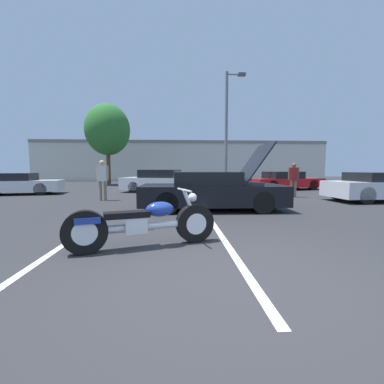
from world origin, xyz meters
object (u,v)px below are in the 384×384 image
object	(u,v)px
parked_car_mid_right_row	(285,181)
parked_car_mid_left_row	(163,182)
light_pole	(228,126)
parked_car_left_row	(18,184)
spectator_by_show_car	(102,177)
spectator_near_motorcycle	(293,177)
show_car_hood_open	(212,191)
tree_background	(108,130)
motorcycle	(143,224)
parked_car_right_row	(379,187)

from	to	relation	value
parked_car_mid_right_row	parked_car_mid_left_row	size ratio (longest dim) A/B	1.02
light_pole	parked_car_left_row	bearing A→B (deg)	-170.88
parked_car_left_row	spectator_by_show_car	bearing A→B (deg)	-39.34
parked_car_mid_right_row	spectator_near_motorcycle	distance (m)	4.39
show_car_hood_open	parked_car_mid_left_row	size ratio (longest dim) A/B	0.94
tree_background	parked_car_mid_left_row	bearing A→B (deg)	-55.56
light_pole	spectator_by_show_car	world-z (taller)	light_pole
tree_background	spectator_near_motorcycle	xyz separation A→B (m)	(11.21, -10.13, -3.59)
parked_car_mid_left_row	motorcycle	bearing A→B (deg)	-73.58
light_pole	parked_car_left_row	world-z (taller)	light_pole
show_car_hood_open	spectator_near_motorcycle	size ratio (longest dim) A/B	2.88
parked_car_left_row	parked_car_mid_left_row	distance (m)	7.56
parked_car_mid_right_row	parked_car_left_row	size ratio (longest dim) A/B	1.17
parked_car_mid_right_row	spectator_by_show_car	size ratio (longest dim) A/B	2.97
motorcycle	show_car_hood_open	bearing A→B (deg)	48.72
parked_car_left_row	parked_car_mid_left_row	world-z (taller)	parked_car_mid_left_row
parked_car_left_row	spectator_near_motorcycle	size ratio (longest dim) A/B	2.69
tree_background	spectator_near_motorcycle	bearing A→B (deg)	-42.10
parked_car_mid_right_row	spectator_by_show_car	world-z (taller)	spectator_by_show_car
show_car_hood_open	spectator_by_show_car	size ratio (longest dim) A/B	2.73
parked_car_mid_left_row	parked_car_left_row	bearing A→B (deg)	-158.09
parked_car_left_row	parked_car_right_row	bearing A→B (deg)	-23.20
show_car_hood_open	spectator_near_motorcycle	xyz separation A→B (m)	(4.33, 3.47, 0.34)
spectator_by_show_car	motorcycle	bearing A→B (deg)	-69.00
spectator_by_show_car	show_car_hood_open	bearing A→B (deg)	-32.00
light_pole	spectator_by_show_car	size ratio (longest dim) A/B	4.19
parked_car_mid_right_row	parked_car_right_row	world-z (taller)	parked_car_right_row
show_car_hood_open	parked_car_left_row	distance (m)	11.01
show_car_hood_open	parked_car_left_row	xyz separation A→B (m)	(-9.49, 5.57, -0.08)
light_pole	parked_car_right_row	world-z (taller)	light_pole
parked_car_left_row	parked_car_mid_left_row	xyz separation A→B (m)	(7.50, 0.90, 0.07)
tree_background	parked_car_left_row	world-z (taller)	tree_background
spectator_by_show_car	parked_car_mid_right_row	bearing A→B (deg)	26.24
parked_car_left_row	parked_car_right_row	xyz separation A→B (m)	(16.65, -3.81, 0.04)
parked_car_mid_right_row	parked_car_right_row	xyz separation A→B (m)	(1.45, -5.86, 0.02)
motorcycle	parked_car_mid_left_row	distance (m)	10.47
parked_car_mid_left_row	spectator_near_motorcycle	size ratio (longest dim) A/B	3.06
motorcycle	parked_car_mid_right_row	size ratio (longest dim) A/B	0.49
parked_car_right_row	spectator_by_show_car	size ratio (longest dim) A/B	2.42
parked_car_left_row	parked_car_right_row	distance (m)	17.08
light_pole	parked_car_mid_right_row	bearing A→B (deg)	3.24
tree_background	parked_car_mid_left_row	world-z (taller)	tree_background
parked_car_right_row	show_car_hood_open	bearing A→B (deg)	-168.44
show_car_hood_open	spectator_near_motorcycle	bearing A→B (deg)	39.86
motorcycle	light_pole	bearing A→B (deg)	54.42
parked_car_left_row	parked_car_right_row	world-z (taller)	parked_car_right_row
show_car_hood_open	spectator_by_show_car	xyz separation A→B (m)	(-4.30, 2.69, 0.39)
tree_background	show_car_hood_open	size ratio (longest dim) A/B	1.43
parked_car_mid_right_row	spectator_by_show_car	bearing A→B (deg)	-168.13
parked_car_mid_right_row	parked_car_mid_left_row	world-z (taller)	parked_car_mid_left_row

